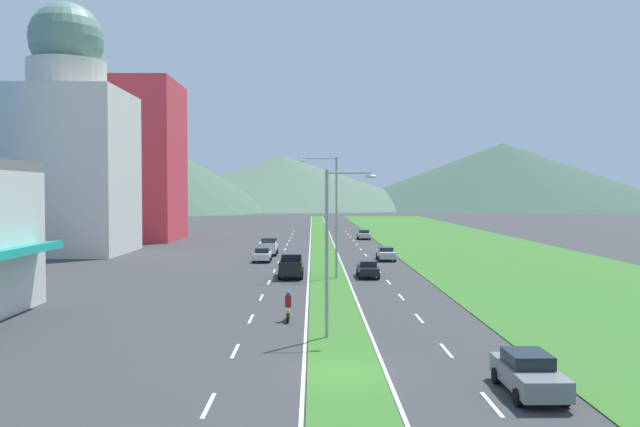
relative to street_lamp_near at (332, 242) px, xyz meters
name	(u,v)px	position (x,y,z in m)	size (l,w,h in m)	color
ground_plane	(345,374)	(0.33, -6.74, -5.07)	(600.00, 600.00, 0.00)	#38383A
grass_median	(323,249)	(0.33, 53.26, -5.04)	(3.20, 240.00, 0.06)	#387028
grass_verge_right	(476,249)	(20.93, 53.26, -5.04)	(24.00, 240.00, 0.06)	#387028
lane_dash_left_2	(209,405)	(-4.77, -10.72, -5.07)	(0.16, 2.80, 0.01)	silver
lane_dash_left_3	(235,351)	(-4.77, -2.71, -5.07)	(0.16, 2.80, 0.01)	silver
lane_dash_left_4	(251,319)	(-4.77, 5.30, -5.07)	(0.16, 2.80, 0.01)	silver
lane_dash_left_5	(261,297)	(-4.77, 13.31, -5.07)	(0.16, 2.80, 0.01)	silver
lane_dash_left_6	(269,282)	(-4.77, 21.32, -5.07)	(0.16, 2.80, 0.01)	silver
lane_dash_left_7	(274,271)	(-4.77, 29.33, -5.07)	(0.16, 2.80, 0.01)	silver
lane_dash_left_8	(279,262)	(-4.77, 37.34, -5.07)	(0.16, 2.80, 0.01)	silver
lane_dash_left_9	(282,255)	(-4.77, 45.35, -5.07)	(0.16, 2.80, 0.01)	silver
lane_dash_left_10	(285,249)	(-4.77, 53.36, -5.07)	(0.16, 2.80, 0.01)	silver
lane_dash_left_11	(287,245)	(-4.77, 61.37, -5.07)	(0.16, 2.80, 0.01)	silver
lane_dash_left_12	(289,240)	(-4.77, 69.38, -5.07)	(0.16, 2.80, 0.01)	silver
lane_dash_left_13	(291,237)	(-4.77, 77.39, -5.07)	(0.16, 2.80, 0.01)	silver
lane_dash_left_14	(292,234)	(-4.77, 85.40, -5.07)	(0.16, 2.80, 0.01)	silver
lane_dash_left_15	(294,231)	(-4.77, 93.41, -5.07)	(0.16, 2.80, 0.01)	silver
lane_dash_right_2	(492,404)	(5.43, -10.72, -5.07)	(0.16, 2.80, 0.01)	silver
lane_dash_right_3	(446,350)	(5.43, -2.71, -5.07)	(0.16, 2.80, 0.01)	silver
lane_dash_right_4	(419,318)	(5.43, 5.30, -5.07)	(0.16, 2.80, 0.01)	silver
lane_dash_right_5	(401,297)	(5.43, 13.31, -5.07)	(0.16, 2.80, 0.01)	silver
lane_dash_right_6	(389,282)	(5.43, 21.32, -5.07)	(0.16, 2.80, 0.01)	silver
lane_dash_right_7	(379,271)	(5.43, 29.33, -5.07)	(0.16, 2.80, 0.01)	silver
lane_dash_right_8	(372,262)	(5.43, 37.34, -5.07)	(0.16, 2.80, 0.01)	silver
lane_dash_right_9	(366,255)	(5.43, 45.35, -5.07)	(0.16, 2.80, 0.01)	silver
lane_dash_right_10	(361,249)	(5.43, 53.36, -5.07)	(0.16, 2.80, 0.01)	silver
lane_dash_right_11	(357,244)	(5.43, 61.37, -5.07)	(0.16, 2.80, 0.01)	silver
lane_dash_right_12	(353,240)	(5.43, 69.38, -5.07)	(0.16, 2.80, 0.01)	silver
lane_dash_right_13	(351,237)	(5.43, 77.39, -5.07)	(0.16, 2.80, 0.01)	silver
lane_dash_right_14	(348,234)	(5.43, 85.40, -5.07)	(0.16, 2.80, 0.01)	silver
lane_dash_right_15	(346,231)	(5.43, 93.41, -5.07)	(0.16, 2.80, 0.01)	silver
edge_line_median_left	(310,249)	(-1.42, 53.26, -5.07)	(0.16, 240.00, 0.01)	silver
edge_line_median_right	(336,249)	(2.08, 53.26, -5.07)	(0.16, 240.00, 0.01)	silver
domed_building	(68,148)	(-31.66, 48.13, 8.10)	(14.57, 14.57, 31.18)	silver
midrise_colored	(129,161)	(-30.62, 71.36, 7.58)	(15.85, 15.85, 25.32)	#D83847
hill_far_left	(105,161)	(-83.29, 226.07, 14.93)	(137.31, 137.31, 40.00)	#47664C
hill_far_center	(282,182)	(-15.66, 277.46, 7.51)	(151.47, 151.47, 25.17)	#516B56
hill_far_right	(503,176)	(90.23, 278.77, 10.57)	(167.73, 167.73, 31.29)	#3D5647
street_lamp_near	(332,242)	(0.00, 0.00, 0.00)	(2.68, 0.28, 8.82)	#99999E
street_lamp_mid	(333,209)	(0.74, 23.68, 1.08)	(3.33, 0.52, 10.77)	#99999E
car_0	(263,255)	(-6.57, 37.83, -4.29)	(1.88, 4.15, 1.55)	silver
car_1	(529,373)	(7.15, -9.53, -4.27)	(1.93, 4.46, 1.57)	slate
car_2	(386,253)	(7.21, 39.23, -4.31)	(1.92, 4.60, 1.47)	#B2B2B7
car_3	(364,234)	(7.33, 72.40, -4.29)	(2.04, 4.79, 1.53)	#B2B2B7
car_4	(368,269)	(3.93, 24.57, -4.31)	(1.89, 4.35, 1.50)	black
pickup_truck_0	(269,247)	(-6.44, 45.77, -4.09)	(2.18, 5.40, 2.00)	silver
pickup_truck_1	(291,266)	(-2.97, 24.84, -4.09)	(2.18, 5.40, 2.00)	black
motorcycle_rider	(288,308)	(-2.48, 4.65, -4.33)	(0.36, 2.00, 1.80)	black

